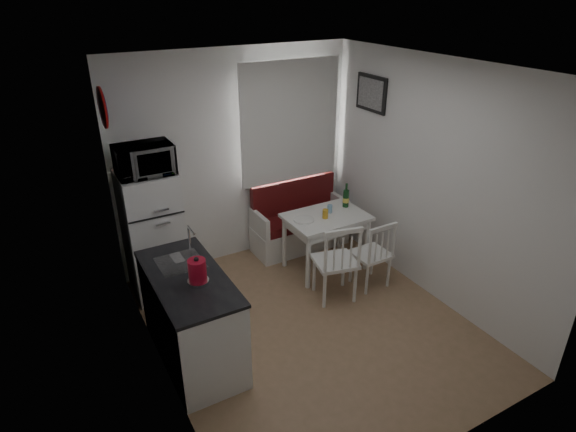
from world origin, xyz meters
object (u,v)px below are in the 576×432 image
kitchen_counter (191,316)px  chair_right (376,249)px  dining_table (326,222)px  wine_bottle (346,195)px  bench (299,226)px  chair_left (341,255)px  fridge (153,235)px  kettle (197,271)px  microwave (144,160)px

kitchen_counter → chair_right: size_ratio=2.92×
dining_table → wine_bottle: wine_bottle is taller
bench → wine_bottle: (0.36, -0.53, 0.57)m
kitchen_counter → dining_table: 2.09m
kitchen_counter → chair_left: bearing=1.9°
dining_table → fridge: 2.01m
dining_table → chair_left: (-0.25, -0.67, -0.05)m
chair_right → wine_bottle: (0.10, 0.76, 0.35)m
kitchen_counter → kettle: bearing=-73.0°
fridge → chair_right: bearing=-28.3°
bench → wine_bottle: 0.85m
fridge → kettle: 1.44m
dining_table → microwave: bearing=166.0°
fridge → wine_bottle: fridge is taller
kitchen_counter → wine_bottle: (2.31, 0.83, 0.42)m
kitchen_counter → chair_right: bearing=1.8°
wine_bottle → kitchen_counter: bearing=-160.3°
chair_right → microwave: (-2.19, 1.13, 1.08)m
kitchen_counter → chair_left: 1.71m
chair_left → fridge: (-1.69, 1.19, 0.14)m
bench → chair_right: 1.33m
fridge → microwave: (0.00, -0.05, 0.88)m
dining_table → bench: bearing=90.2°
dining_table → chair_right: chair_right is taller
microwave → chair_left: bearing=-34.0°
wine_bottle → microwave: bearing=170.8°
microwave → kitchen_counter: bearing=-90.9°
microwave → kettle: microwave is taller
bench → wine_bottle: wine_bottle is taller
kitchen_counter → microwave: 1.66m
kitchen_counter → wine_bottle: size_ratio=4.30×
bench → microwave: (-1.93, -0.16, 1.30)m
kettle → dining_table: bearing=25.0°
fridge → microwave: microwave is taller
dining_table → microwave: size_ratio=1.68×
microwave → wine_bottle: (2.29, -0.37, -0.73)m
fridge → wine_bottle: 2.33m
chair_left → dining_table: bearing=82.3°
kitchen_counter → dining_table: (1.96, 0.73, 0.18)m
fridge → kettle: (0.03, -1.41, 0.30)m
wine_bottle → kettle: bearing=-156.4°
kitchen_counter → fridge: 1.27m
bench → fridge: bearing=-176.8°
kitchen_counter → microwave: microwave is taller
kettle → wine_bottle: bearing=23.6°
fridge → chair_left: bearing=-35.1°
chair_left → kettle: kettle is taller
chair_left → wine_bottle: (0.60, 0.77, 0.29)m
kitchen_counter → kettle: size_ratio=5.32×
dining_table → kettle: size_ratio=3.87×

